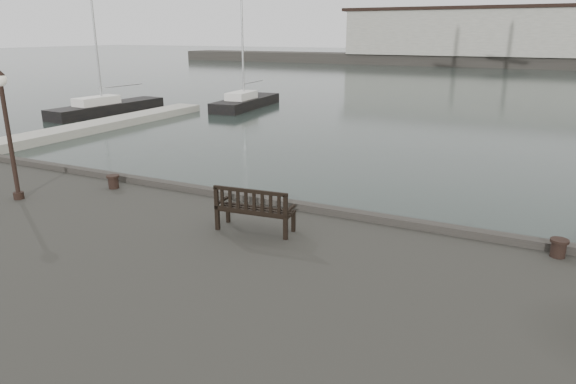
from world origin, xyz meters
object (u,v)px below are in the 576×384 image
object	(u,v)px
bench	(255,217)
yacht_b	(108,110)
yacht_d	(246,105)
bollard_right	(558,248)
bollard_left	(113,182)
lamp_post	(6,117)

from	to	relation	value
bench	yacht_b	distance (m)	31.62
bench	yacht_d	xyz separation A→B (m)	(-16.72, 27.41, -1.66)
yacht_d	bollard_right	bearing A→B (deg)	-53.11
bollard_left	yacht_b	size ratio (longest dim) A/B	0.03
bollard_right	lamp_post	distance (m)	13.85
bollard_left	bollard_right	xyz separation A→B (m)	(11.87, 0.42, -0.01)
bench	lamp_post	distance (m)	7.45
lamp_post	bollard_right	bearing A→B (deg)	10.03
bollard_right	lamp_post	xyz separation A→B (m)	(-13.49, -2.39, 2.09)
bollard_left	lamp_post	bearing A→B (deg)	-129.39
bench	yacht_b	xyz separation A→B (m)	(-24.62, 19.77, -1.65)
bench	lamp_post	xyz separation A→B (m)	(-7.14, -0.84, 1.95)
bollard_left	yacht_b	xyz separation A→B (m)	(-19.10, 18.64, -1.51)
bollard_right	yacht_d	world-z (taller)	yacht_d
bollard_left	yacht_d	distance (m)	28.62
yacht_b	yacht_d	size ratio (longest dim) A/B	1.18
bollard_right	bench	bearing A→B (deg)	-166.34
bench	yacht_d	size ratio (longest dim) A/B	0.17
lamp_post	bench	bearing A→B (deg)	6.73
yacht_b	lamp_post	bearing A→B (deg)	-45.99
bollard_left	yacht_d	xyz separation A→B (m)	(-11.20, 26.29, -1.53)
lamp_post	yacht_b	size ratio (longest dim) A/B	0.27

